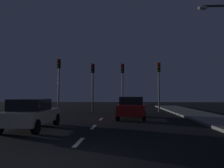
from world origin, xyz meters
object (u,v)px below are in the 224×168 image
(traffic_signal_far_left, at_px, (59,75))
(traffic_signal_center_left, at_px, (93,78))
(car_stopped_ahead, at_px, (132,107))
(car_adjacent_lane, at_px, (31,114))
(traffic_signal_far_right, at_px, (159,77))
(traffic_signal_center_right, at_px, (123,78))
(street_lamp_right, at_px, (224,51))

(traffic_signal_far_left, xyz_separation_m, traffic_signal_center_left, (3.40, -0.00, -0.31))
(car_stopped_ahead, distance_m, car_adjacent_lane, 7.33)
(traffic_signal_far_right, relative_size, car_stopped_ahead, 1.08)
(traffic_signal_far_left, height_order, traffic_signal_center_left, traffic_signal_far_left)
(traffic_signal_far_left, bearing_deg, traffic_signal_far_right, -0.01)
(traffic_signal_center_right, height_order, street_lamp_right, street_lamp_right)
(traffic_signal_center_right, height_order, car_stopped_ahead, traffic_signal_center_right)
(traffic_signal_center_left, relative_size, traffic_signal_center_right, 1.01)
(traffic_signal_far_left, relative_size, traffic_signal_far_right, 1.09)
(car_adjacent_lane, relative_size, street_lamp_right, 0.58)
(traffic_signal_center_left, height_order, car_stopped_ahead, traffic_signal_center_left)
(car_stopped_ahead, height_order, street_lamp_right, street_lamp_right)
(traffic_signal_far_right, bearing_deg, car_stopped_ahead, -116.23)
(traffic_signal_center_left, xyz_separation_m, street_lamp_right, (9.01, -8.38, 0.94))
(traffic_signal_center_left, height_order, street_lamp_right, street_lamp_right)
(traffic_signal_center_right, height_order, car_adjacent_lane, traffic_signal_center_right)
(car_stopped_ahead, xyz_separation_m, car_adjacent_lane, (-5.12, -5.24, -0.04))
(traffic_signal_far_left, xyz_separation_m, street_lamp_right, (12.42, -8.38, 0.62))
(car_adjacent_lane, bearing_deg, traffic_signal_center_right, 67.99)
(traffic_signal_center_right, height_order, traffic_signal_far_right, traffic_signal_far_right)
(traffic_signal_far_left, bearing_deg, traffic_signal_center_left, -0.02)
(traffic_signal_far_right, bearing_deg, traffic_signal_center_left, -180.00)
(traffic_signal_far_right, bearing_deg, street_lamp_right, -72.99)
(traffic_signal_center_left, relative_size, car_stopped_ahead, 1.07)
(traffic_signal_far_right, relative_size, car_adjacent_lane, 1.17)
(traffic_signal_far_right, relative_size, street_lamp_right, 0.68)
(car_adjacent_lane, bearing_deg, street_lamp_right, 13.89)
(traffic_signal_far_left, height_order, street_lamp_right, street_lamp_right)
(traffic_signal_far_left, distance_m, traffic_signal_far_right, 9.86)
(traffic_signal_far_left, distance_m, street_lamp_right, 14.99)
(traffic_signal_far_left, xyz_separation_m, traffic_signal_center_right, (6.35, -0.00, -0.33))
(car_adjacent_lane, bearing_deg, car_stopped_ahead, 45.67)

